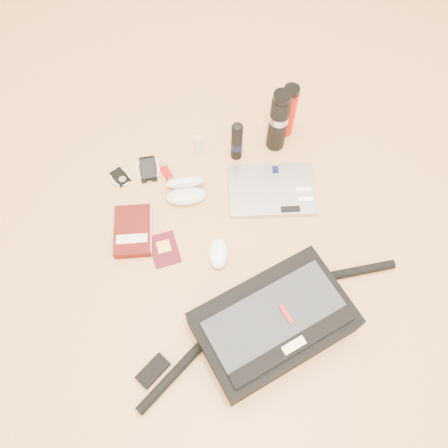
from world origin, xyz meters
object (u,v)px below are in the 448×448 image
at_px(messenger_bag, 273,323).
at_px(thermos_red, 288,111).
at_px(thermos_black, 279,121).
at_px(laptop, 272,190).
at_px(book, 133,231).

height_order(messenger_bag, thermos_red, thermos_red).
bearing_deg(thermos_black, messenger_bag, -109.27).
distance_m(messenger_bag, thermos_red, 0.88).
height_order(thermos_black, thermos_red, thermos_black).
distance_m(messenger_bag, thermos_black, 0.80).
bearing_deg(laptop, book, -162.99).
relative_size(book, thermos_black, 0.78).
relative_size(messenger_bag, thermos_red, 3.92).
distance_m(messenger_bag, laptop, 0.56).
bearing_deg(thermos_red, messenger_bag, -111.95).
height_order(laptop, thermos_black, thermos_black).
xyz_separation_m(laptop, book, (-0.57, -0.04, 0.01)).
height_order(laptop, book, book).
bearing_deg(messenger_bag, thermos_black, 56.73).
distance_m(book, thermos_black, 0.72).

